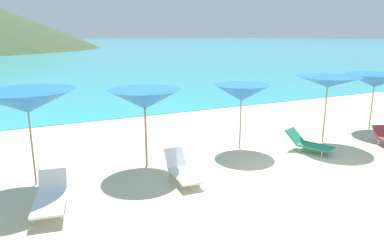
# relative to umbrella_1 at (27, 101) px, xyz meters

# --- Properties ---
(ground_plane) EXTENTS (50.00, 100.00, 0.30)m
(ground_plane) POSITION_rel_umbrella_1_xyz_m (6.00, 6.76, -2.22)
(ground_plane) COLOR beige
(ocean_water) EXTENTS (650.00, 440.00, 0.02)m
(ocean_water) POSITION_rel_umbrella_1_xyz_m (6.00, 225.88, -2.06)
(ocean_water) COLOR #2DADBC
(ocean_water) RESTS_ON ground_plane
(umbrella_1) EXTENTS (2.34, 2.34, 2.34)m
(umbrella_1) POSITION_rel_umbrella_1_xyz_m (0.00, 0.00, 0.00)
(umbrella_1) COLOR #9E7F59
(umbrella_1) RESTS_ON ground_plane
(umbrella_2) EXTENTS (2.09, 2.09, 2.16)m
(umbrella_2) POSITION_rel_umbrella_1_xyz_m (2.87, 0.01, -0.18)
(umbrella_2) COLOR #9E7F59
(umbrella_2) RESTS_ON ground_plane
(umbrella_3) EXTENTS (1.92, 1.92, 2.07)m
(umbrella_3) POSITION_rel_umbrella_1_xyz_m (6.11, 0.20, -0.26)
(umbrella_3) COLOR #9E7F59
(umbrella_3) RESTS_ON ground_plane
(umbrella_4) EXTENTS (2.21, 2.21, 2.25)m
(umbrella_4) POSITION_rel_umbrella_1_xyz_m (9.05, -0.50, -0.00)
(umbrella_4) COLOR #9E7F59
(umbrella_4) RESTS_ON ground_plane
(umbrella_5) EXTENTS (2.43, 2.43, 2.15)m
(umbrella_5) POSITION_rel_umbrella_1_xyz_m (11.94, -0.07, -0.16)
(umbrella_5) COLOR #9E7F59
(umbrella_5) RESTS_ON ground_plane
(lounge_chair_0) EXTENTS (1.06, 1.55, 0.64)m
(lounge_chair_0) POSITION_rel_umbrella_1_xyz_m (7.82, -1.07, -1.78)
(lounge_chair_0) COLOR #268C66
(lounge_chair_0) RESTS_ON ground_plane
(lounge_chair_2) EXTENTS (0.62, 1.51, 0.65)m
(lounge_chair_2) POSITION_rel_umbrella_1_xyz_m (3.35, -1.32, -1.81)
(lounge_chair_2) COLOR white
(lounge_chair_2) RESTS_ON ground_plane
(lounge_chair_4) EXTENTS (0.86, 1.56, 0.67)m
(lounge_chair_4) POSITION_rel_umbrella_1_xyz_m (0.24, -1.56, -1.77)
(lounge_chair_4) COLOR white
(lounge_chair_4) RESTS_ON ground_plane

